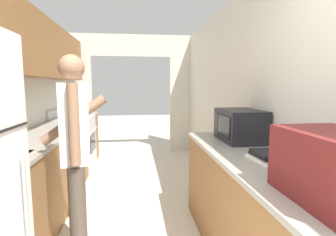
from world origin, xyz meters
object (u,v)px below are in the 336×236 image
range_oven (74,143)px  book_stack (270,156)px  suitcase (335,167)px  person (75,155)px  microwave (240,125)px

range_oven → book_stack: 3.50m
suitcase → person: bearing=144.1°
person → book_stack: (1.42, -0.34, 0.04)m
suitcase → microwave: bearing=85.8°
person → microwave: bearing=-88.7°
person → book_stack: person is taller
suitcase → book_stack: suitcase is taller
suitcase → microwave: size_ratio=1.03×
microwave → range_oven: bearing=133.9°
suitcase → book_stack: (0.04, 0.66, -0.13)m
range_oven → book_stack: bearing=-54.7°
person → range_oven: bearing=1.1°
person → book_stack: bearing=-115.3°
person → microwave: (1.48, 0.35, 0.16)m
range_oven → microwave: (2.06, -2.14, 0.60)m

